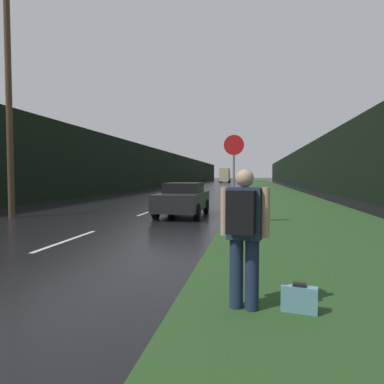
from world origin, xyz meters
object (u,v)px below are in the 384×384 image
stop_sign (234,170)px  suitcase (299,300)px  hitchhiker_with_backpack (244,230)px  delivery_truck (225,175)px  car_passing_near (183,199)px

stop_sign → suitcase: bearing=-81.0°
hitchhiker_with_backpack → delivery_truck: size_ratio=0.22×
stop_sign → car_passing_near: bearing=134.1°
hitchhiker_with_backpack → car_passing_near: size_ratio=0.42×
hitchhiker_with_backpack → car_passing_near: hitchhiker_with_backpack is taller
hitchhiker_with_backpack → suitcase: bearing=13.7°
hitchhiker_with_backpack → suitcase: 1.07m
car_passing_near → suitcase: bearing=109.2°
hitchhiker_with_backpack → delivery_truck: (-6.46, 80.38, 0.81)m
stop_sign → hitchhiker_with_backpack: bearing=-86.1°
hitchhiker_with_backpack → delivery_truck: bearing=105.3°
stop_sign → suitcase: 7.80m
delivery_truck → stop_sign: bearing=-85.3°
car_passing_near → delivery_truck: 70.64m
stop_sign → hitchhiker_with_backpack: (0.52, -7.55, -0.87)m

